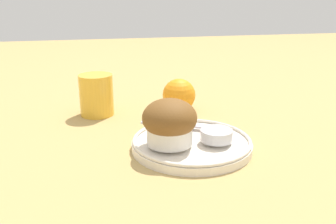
{
  "coord_description": "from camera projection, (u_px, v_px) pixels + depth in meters",
  "views": [
    {
      "loc": [
        -0.17,
        -0.61,
        0.27
      ],
      "look_at": [
        -0.04,
        0.02,
        0.06
      ],
      "focal_mm": 40.0,
      "sensor_mm": 36.0,
      "label": 1
    }
  ],
  "objects": [
    {
      "name": "berry_pair",
      "position": [
        182.0,
        128.0,
        0.68
      ],
      "size": [
        0.03,
        0.01,
        0.01
      ],
      "color": "#B7192D",
      "rests_on": "plate"
    },
    {
      "name": "ground_plane",
      "position": [
        192.0,
        142.0,
        0.69
      ],
      "size": [
        3.0,
        3.0,
        0.0
      ],
      "primitive_type": "plane",
      "color": "tan"
    },
    {
      "name": "orange_fruit",
      "position": [
        179.0,
        95.0,
        0.85
      ],
      "size": [
        0.08,
        0.08,
        0.08
      ],
      "color": "orange",
      "rests_on": "ground_plane"
    },
    {
      "name": "muffin",
      "position": [
        170.0,
        122.0,
        0.62
      ],
      "size": [
        0.09,
        0.09,
        0.08
      ],
      "color": "silver",
      "rests_on": "plate"
    },
    {
      "name": "plate",
      "position": [
        192.0,
        143.0,
        0.66
      ],
      "size": [
        0.21,
        0.21,
        0.02
      ],
      "color": "silver",
      "rests_on": "ground_plane"
    },
    {
      "name": "cream_ramekin",
      "position": [
        216.0,
        134.0,
        0.64
      ],
      "size": [
        0.06,
        0.06,
        0.02
      ],
      "color": "silver",
      "rests_on": "plate"
    },
    {
      "name": "juice_glass",
      "position": [
        96.0,
        95.0,
        0.82
      ],
      "size": [
        0.07,
        0.07,
        0.09
      ],
      "color": "gold",
      "rests_on": "ground_plane"
    },
    {
      "name": "butter_knife",
      "position": [
        182.0,
        125.0,
        0.71
      ],
      "size": [
        0.15,
        0.08,
        0.0
      ],
      "rotation": [
        0.0,
        0.0,
        -0.43
      ],
      "color": "#B7B7BC",
      "rests_on": "plate"
    }
  ]
}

